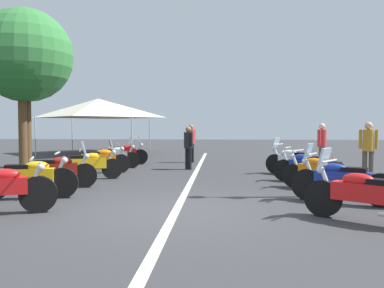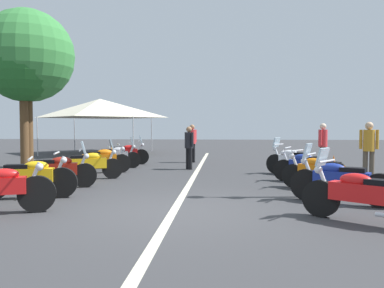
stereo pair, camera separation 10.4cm
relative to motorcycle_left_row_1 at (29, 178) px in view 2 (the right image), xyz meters
The scene contains 21 objects.
ground_plane 3.48m from the motorcycle_left_row_1, 106.10° to the right, with size 80.00×80.00×0.00m, color #38383A.
lane_centre_stripe 5.14m from the motorcycle_left_row_1, 40.33° to the right, with size 21.92×0.16×0.01m, color beige.
motorcycle_left_row_1 is the anchor object (origin of this frame).
motorcycle_left_row_2 1.46m from the motorcycle_left_row_1, ahead, with size 0.88×2.07×1.20m.
motorcycle_left_row_3 3.13m from the motorcycle_left_row_1, ahead, with size 1.00×2.00×1.20m.
motorcycle_left_row_4 4.70m from the motorcycle_left_row_1, ahead, with size 0.99×2.01×1.00m.
motorcycle_left_row_5 6.24m from the motorcycle_left_row_1, ahead, with size 0.81×2.00×1.20m.
motorcycle_left_row_6 7.77m from the motorcycle_left_row_1, ahead, with size 0.66×1.99×1.21m.
motorcycle_right_row_0 6.74m from the motorcycle_left_row_1, 104.31° to the right, with size 1.44×1.83×1.21m.
motorcycle_right_row_1 6.63m from the motorcycle_left_row_1, 89.80° to the right, with size 1.14×1.93×1.22m.
motorcycle_right_row_2 6.83m from the motorcycle_left_row_1, 75.89° to the right, with size 1.33×1.75×0.99m.
motorcycle_right_row_3 7.30m from the motorcycle_left_row_1, 65.46° to the right, with size 1.04×1.92×0.99m.
motorcycle_right_row_4 8.05m from the motorcycle_left_row_1, 54.32° to the right, with size 1.31×1.73×1.22m.
traffic_cone_0 9.60m from the motorcycle_left_row_1, 56.20° to the right, with size 0.36×0.36×0.61m.
bystander_0 9.31m from the motorcycle_left_row_1, 18.05° to the right, with size 0.43×0.37×1.67m.
bystander_1 9.33m from the motorcycle_left_row_1, 66.38° to the right, with size 0.32×0.51×1.72m.
bystander_2 6.81m from the motorcycle_left_row_1, 26.05° to the right, with size 0.44×0.36×1.58m.
bystander_3 10.18m from the motorcycle_left_row_1, 50.80° to the right, with size 0.44×0.35×1.70m.
roadside_tree_0 8.26m from the motorcycle_left_row_1, 27.19° to the left, with size 3.57×3.57×6.11m.
roadside_tree_1 7.87m from the motorcycle_left_row_1, 28.44° to the left, with size 2.87×2.87×5.41m.
event_tent 14.63m from the motorcycle_left_row_1, 11.75° to the left, with size 5.69×5.69×3.20m.
Camera 2 is at (-7.18, -0.92, 1.58)m, focal length 36.43 mm.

